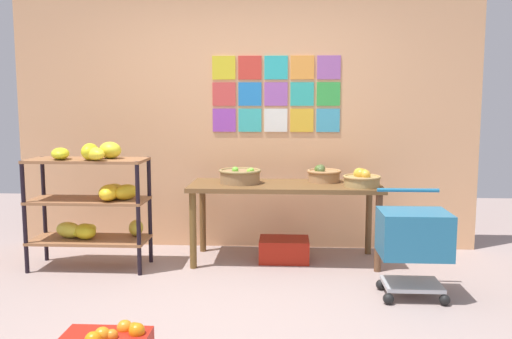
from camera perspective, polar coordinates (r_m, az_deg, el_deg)
The scene contains 9 objects.
ground at distance 3.75m, azimuth -3.58°, elevation -15.59°, with size 9.69×9.69×0.00m, color gray.
back_wall_with_art at distance 5.33m, azimuth -1.24°, elevation 7.54°, with size 4.59×0.07×2.98m.
banana_shelf_unit at distance 4.86m, azimuth -16.91°, elevation -2.70°, with size 1.02×0.51×1.11m.
display_table at distance 4.87m, azimuth 3.13°, elevation -2.50°, with size 1.73×0.67×0.72m.
fruit_basket_back_left at distance 5.01m, azimuth 7.23°, elevation -0.54°, with size 0.32×0.32×0.16m.
fruit_basket_back_right at distance 4.88m, azimuth -1.76°, elevation -0.66°, with size 0.39×0.39×0.16m.
fruit_basket_right at distance 4.77m, azimuth 11.26°, elevation -0.98°, with size 0.33×0.33×0.16m.
produce_crate_under_table at distance 4.99m, azimuth 3.02°, elevation -8.55°, with size 0.45×0.33×0.21m, color #B01F10.
shopping_cart at distance 4.15m, azimuth 16.48°, elevation -7.01°, with size 0.50×0.45×0.79m.
Camera 1 is at (0.42, -3.44, 1.44)m, focal length 37.43 mm.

